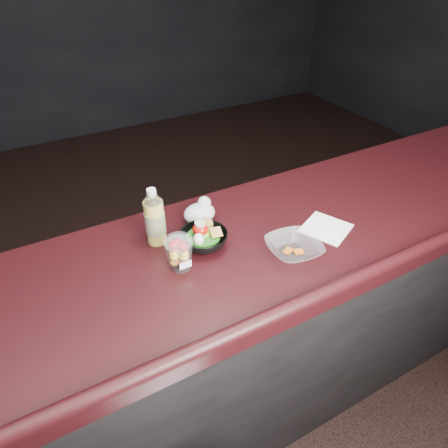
{
  "coord_description": "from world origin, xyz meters",
  "views": [
    {
      "loc": [
        -0.47,
        -0.66,
        1.93
      ],
      "look_at": [
        0.07,
        0.33,
        1.1
      ],
      "focal_mm": 32.0,
      "sensor_mm": 36.0,
      "label": 1
    }
  ],
  "objects": [
    {
      "name": "room_shell",
      "position": [
        0.0,
        0.0,
        1.83
      ],
      "size": [
        8.0,
        8.0,
        8.0
      ],
      "color": "black",
      "rests_on": "ground"
    },
    {
      "name": "green_apple",
      "position": [
        0.01,
        0.37,
        1.05
      ],
      "size": [
        0.07,
        0.07,
        0.08
      ],
      "color": "#4C860F",
      "rests_on": "counter"
    },
    {
      "name": "takeout_bowl",
      "position": [
        0.25,
        0.16,
        1.04
      ],
      "size": [
        0.21,
        0.21,
        0.05
      ],
      "rotation": [
        0.0,
        0.0,
        -0.12
      ],
      "color": "silver",
      "rests_on": "counter"
    },
    {
      "name": "lemonade_bottle",
      "position": [
        -0.14,
        0.45,
        1.11
      ],
      "size": [
        0.07,
        0.07,
        0.22
      ],
      "color": "gold",
      "rests_on": "counter"
    },
    {
      "name": "plastic_bag",
      "position": [
        0.06,
        0.49,
        1.06
      ],
      "size": [
        0.12,
        0.1,
        0.09
      ],
      "color": "silver",
      "rests_on": "counter"
    },
    {
      "name": "snack_bowl",
      "position": [
        -0.0,
        0.35,
        1.05
      ],
      "size": [
        0.2,
        0.2,
        0.09
      ],
      "rotation": [
        0.0,
        0.0,
        -0.21
      ],
      "color": "black",
      "rests_on": "counter"
    },
    {
      "name": "counter",
      "position": [
        0.0,
        0.3,
        0.51
      ],
      "size": [
        4.06,
        0.71,
        1.02
      ],
      "color": "black",
      "rests_on": "ground"
    },
    {
      "name": "fruit_cup",
      "position": [
        -0.12,
        0.28,
        1.09
      ],
      "size": [
        0.09,
        0.09,
        0.13
      ],
      "color": "white",
      "rests_on": "counter"
    },
    {
      "name": "paper_napkin",
      "position": [
        0.45,
        0.22,
        1.02
      ],
      "size": [
        0.21,
        0.21,
        0.0
      ],
      "primitive_type": "cube",
      "rotation": [
        0.0,
        0.0,
        0.45
      ],
      "color": "white",
      "rests_on": "counter"
    }
  ]
}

